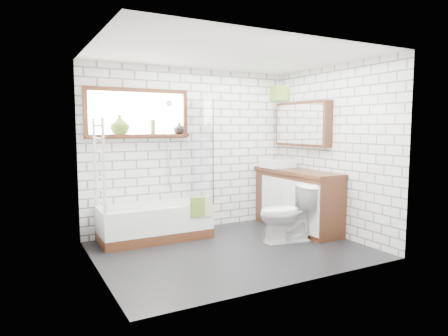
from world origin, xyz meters
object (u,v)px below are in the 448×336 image
vanity (297,199)px  toilet (287,213)px  pendant (280,94)px  basin (278,163)px  bathtub (155,222)px

vanity → toilet: (-0.56, -0.50, -0.06)m
toilet → pendant: bearing=167.9°
basin → pendant: 1.21m
toilet → basin: bearing=161.8°
bathtub → toilet: size_ratio=1.91×
basin → pendant: size_ratio=1.50×
bathtub → basin: 2.23m
bathtub → toilet: 1.89m
vanity → toilet: 0.76m
vanity → pendant: 1.67m
basin → toilet: size_ratio=0.56×
toilet → vanity: bearing=141.8°
vanity → basin: 0.69m
vanity → pendant: pendant is taller
bathtub → basin: size_ratio=3.41×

